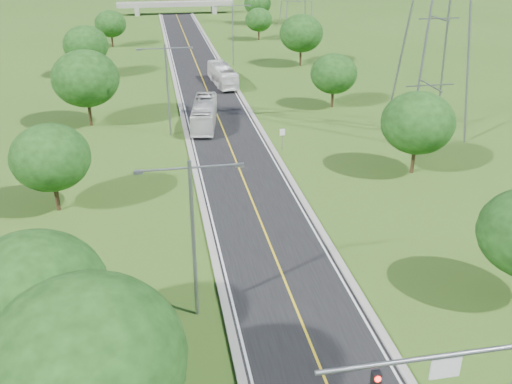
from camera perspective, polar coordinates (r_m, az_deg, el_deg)
ground at (r=79.57m, az=-4.68°, el=9.53°), size 260.00×260.00×0.00m
road at (r=85.33m, az=-5.13°, el=10.61°), size 8.00×150.00×0.06m
curb_left at (r=85.04m, az=-8.03°, el=10.47°), size 0.50×150.00×0.22m
curb_right at (r=85.80m, az=-2.26°, el=10.82°), size 0.50×150.00×0.22m
speed_limit_sign at (r=59.15m, az=2.65°, el=5.63°), size 0.55×0.09×2.40m
overpass at (r=157.60m, az=-8.05°, el=18.05°), size 30.00×3.00×3.20m
streetlight_near_left at (r=32.25m, az=-6.35°, el=-3.57°), size 5.90×0.25×10.00m
streetlight_mid_left at (r=63.20m, az=-8.87°, el=10.77°), size 5.90×0.25×10.00m
streetlight_far_right at (r=96.49m, az=-2.34°, el=15.97°), size 5.90×0.25×10.00m
power_tower_near at (r=64.01m, az=18.00°, el=17.44°), size 9.00×6.40×28.00m
tree_la at (r=29.82m, az=-21.32°, el=-9.49°), size 7.14×7.14×8.30m
tree_lb at (r=48.06m, az=-19.87°, el=3.27°), size 6.30×6.30×7.33m
tree_lc at (r=68.52m, az=-16.69°, el=10.82°), size 7.56×7.56×8.79m
tree_ld at (r=92.23m, az=-16.66°, el=13.93°), size 6.72×6.72×7.82m
tree_le at (r=115.74m, az=-14.35°, el=15.99°), size 5.88×5.88×6.84m
tree_lf at (r=24.19m, az=-16.62°, el=-15.92°), size 7.98×7.98×9.28m
tree_rb at (r=54.48m, az=15.87°, el=6.68°), size 6.72×6.72×7.82m
tree_rc at (r=73.91m, az=7.78°, el=11.64°), size 5.88×5.88×6.84m
tree_rd at (r=96.85m, az=4.55°, el=15.54°), size 7.14×7.14×8.30m
tree_re at (r=119.62m, az=0.28°, el=16.85°), size 5.46×5.46×6.35m
tree_rf at (r=139.66m, az=0.16°, el=18.31°), size 6.30×6.30×7.33m
bus_outbound at (r=84.78m, az=-3.36°, el=11.60°), size 3.40×10.55×2.89m
bus_inbound at (r=66.93m, az=-5.19°, el=7.83°), size 4.14×10.76×2.93m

